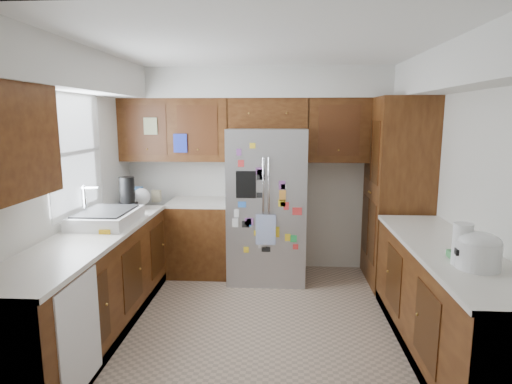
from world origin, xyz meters
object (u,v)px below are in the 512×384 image
pantry (397,192)px  fridge (267,205)px  rice_cooker (479,250)px  paper_towel (462,244)px

pantry → fridge: bearing=177.9°
pantry → rice_cooker: (-0.00, -2.09, -0.02)m
fridge → rice_cooker: bearing=-55.0°
fridge → rice_cooker: fridge is taller
paper_towel → rice_cooker: bearing=-42.6°
pantry → rice_cooker: bearing=-90.0°
fridge → pantry: bearing=-2.1°
rice_cooker → paper_towel: bearing=137.4°
fridge → paper_towel: 2.51m
rice_cooker → fridge: bearing=125.0°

